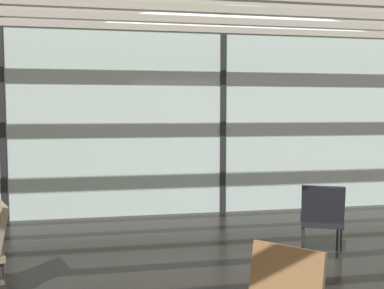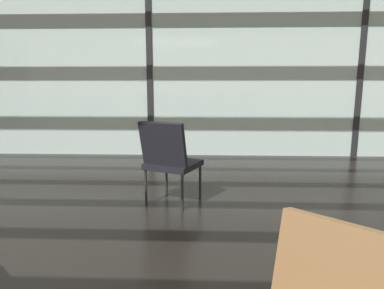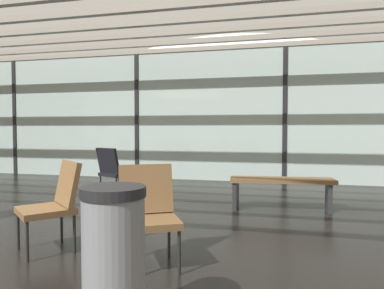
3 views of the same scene
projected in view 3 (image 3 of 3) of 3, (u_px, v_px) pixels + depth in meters
The scene contains 11 objects.
glass_curtain_wall at pixel (137, 116), 8.77m from camera, with size 14.00×0.08×3.01m, color #A3B7B2.
window_mullion_0 at pixel (16, 118), 9.60m from camera, with size 0.10×0.12×3.01m, color black.
window_mullion_1 at pixel (137, 116), 8.77m from camera, with size 0.10×0.12×3.01m, color black.
window_mullion_2 at pixel (285, 115), 7.93m from camera, with size 0.10×0.12×3.01m, color black.
ceiling_slats at pixel (54, 8), 5.50m from camera, with size 13.72×6.72×0.10m.
parked_airplane at pixel (221, 99), 13.04m from camera, with size 11.83×4.57×4.57m.
lounge_chair_0 at pixel (55, 200), 3.52m from camera, with size 0.71×0.71×0.87m.
lounge_chair_4 at pixel (148, 209), 3.13m from camera, with size 0.67×0.69×0.87m.
lounge_chair_6 at pixel (114, 169), 6.26m from camera, with size 0.65×0.67×0.87m.
waiting_bench at pixel (282, 185), 5.27m from camera, with size 1.53×0.56×0.47m.
trash_bin at pixel (114, 260), 2.07m from camera, with size 0.38×0.38×0.86m.
Camera 3 is at (3.40, -3.01, 1.19)m, focal length 33.50 mm.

